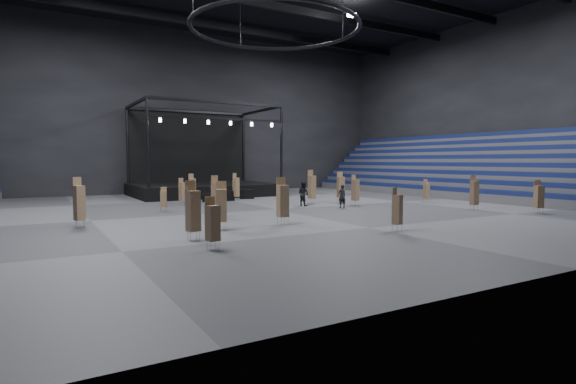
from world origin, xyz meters
TOP-DOWN VIEW (x-y plane):
  - floor at (0.00, 0.00)m, footprint 50.00×50.00m
  - wall_back at (0.00, 21.00)m, footprint 50.00×0.20m
  - wall_right at (25.00, 0.00)m, footprint 0.20×42.00m
  - bleachers_right at (22.94, 0.00)m, footprint 7.20×40.00m
  - stage at (0.00, 16.24)m, footprint 14.00×10.00m
  - truss_ring at (-0.00, 0.00)m, footprint 12.30×12.30m
  - flight_case_left at (-2.08, 8.34)m, footprint 1.19×0.84m
  - flight_case_mid at (-0.45, 8.36)m, footprint 1.38×0.76m
  - flight_case_right at (2.05, 9.39)m, footprint 1.49×1.15m
  - chair_stack_0 at (-13.30, -2.64)m, footprint 0.60×0.60m
  - chair_stack_1 at (13.58, -1.81)m, footprint 0.50×0.50m
  - chair_stack_2 at (14.00, -11.25)m, footprint 0.63×0.63m
  - chair_stack_3 at (4.71, 2.36)m, footprint 0.54×0.54m
  - chair_stack_4 at (-9.29, -9.50)m, footprint 0.61×0.61m
  - chair_stack_5 at (-9.31, -11.99)m, footprint 0.55×0.55m
  - chair_stack_6 at (0.35, 8.01)m, footprint 0.57×0.57m
  - chair_stack_7 at (-7.53, 2.37)m, footprint 0.53×0.53m
  - chair_stack_8 at (-3.66, 8.01)m, footprint 0.53×0.53m
  - chair_stack_9 at (6.98, -0.52)m, footprint 0.55×0.55m
  - chair_stack_10 at (0.54, -11.99)m, footprint 0.52×0.52m
  - chair_stack_11 at (-3.43, -7.22)m, footprint 0.59×0.59m
  - chair_stack_12 at (7.35, 1.91)m, footprint 0.65×0.65m
  - chair_stack_13 at (-5.55, -2.70)m, footprint 0.70×0.70m
  - chair_stack_14 at (-7.09, -7.33)m, footprint 0.71×0.71m
  - chair_stack_15 at (12.26, -7.55)m, footprint 0.55×0.55m
  - chair_stack_16 at (-4.99, 6.41)m, footprint 0.55×0.55m
  - man_center at (4.89, -1.57)m, footprint 0.67×0.46m
  - crew_member at (3.06, 1.02)m, footprint 0.93×1.08m

SIDE VIEW (x-z plane):
  - floor at x=0.00m, z-range 0.00..0.00m
  - flight_case_left at x=-2.08m, z-range 0.00..0.72m
  - flight_case_right at x=2.05m, z-range 0.00..0.89m
  - flight_case_mid at x=-0.45m, z-range 0.00..0.89m
  - man_center at x=4.89m, z-range 0.00..1.76m
  - chair_stack_7 at x=-7.53m, z-range 0.07..1.81m
  - crew_member at x=3.06m, z-range 0.00..1.90m
  - chair_stack_1 at x=13.58m, z-range 0.05..2.05m
  - chair_stack_5 at x=-9.31m, z-range 0.06..2.20m
  - chair_stack_10 at x=0.54m, z-range 0.03..2.24m
  - chair_stack_16 at x=-4.99m, z-range 0.04..2.23m
  - chair_stack_2 at x=14.00m, z-range 0.06..2.30m
  - chair_stack_6 at x=0.35m, z-range 0.02..2.49m
  - chair_stack_9 at x=6.98m, z-range 0.04..2.48m
  - chair_stack_8 at x=-3.66m, z-range 0.04..2.51m
  - chair_stack_15 at x=12.26m, z-range 0.02..2.56m
  - chair_stack_14 at x=-7.09m, z-range 0.07..2.59m
  - chair_stack_0 at x=-13.30m, z-range 0.02..2.71m
  - chair_stack_12 at x=7.35m, z-range 0.05..2.68m
  - chair_stack_4 at x=-9.29m, z-range 0.04..2.72m
  - chair_stack_11 at x=-3.43m, z-range 0.06..2.71m
  - chair_stack_13 at x=-5.55m, z-range 0.05..2.71m
  - chair_stack_3 at x=4.71m, z-range 0.03..2.83m
  - stage at x=0.00m, z-range -3.15..6.05m
  - bleachers_right at x=22.94m, z-range -1.47..4.93m
  - wall_back at x=0.00m, z-range 0.00..18.00m
  - wall_right at x=25.00m, z-range 0.00..18.00m
  - truss_ring at x=0.00m, z-range 10.43..15.58m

